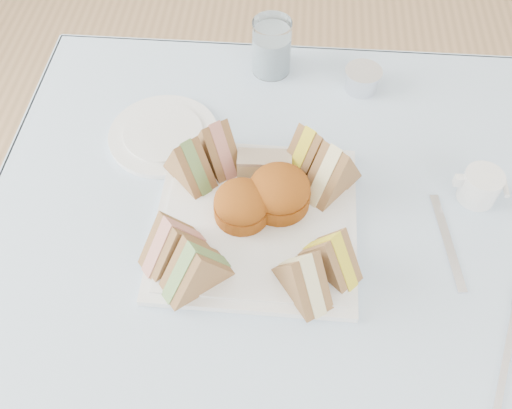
# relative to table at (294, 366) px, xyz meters

# --- Properties ---
(table) EXTENTS (0.90, 0.90, 0.74)m
(table) POSITION_rel_table_xyz_m (0.00, 0.00, 0.00)
(table) COLOR brown
(table) RESTS_ON floor
(tablecloth) EXTENTS (1.02, 1.02, 0.01)m
(tablecloth) POSITION_rel_table_xyz_m (0.00, 0.00, 0.37)
(tablecloth) COLOR silver
(tablecloth) RESTS_ON table
(serving_plate) EXTENTS (0.31, 0.31, 0.01)m
(serving_plate) POSITION_rel_table_xyz_m (-0.08, 0.08, 0.38)
(serving_plate) COLOR white
(serving_plate) RESTS_ON tablecloth
(sandwich_fl_a) EXTENTS (0.11, 0.10, 0.09)m
(sandwich_fl_a) POSITION_rel_table_xyz_m (-0.19, 0.01, 0.43)
(sandwich_fl_a) COLOR olive
(sandwich_fl_a) RESTS_ON serving_plate
(sandwich_fl_b) EXTENTS (0.11, 0.10, 0.09)m
(sandwich_fl_b) POSITION_rel_table_xyz_m (-0.16, -0.03, 0.43)
(sandwich_fl_b) COLOR olive
(sandwich_fl_b) RESTS_ON serving_plate
(sandwich_fr_a) EXTENTS (0.10, 0.09, 0.08)m
(sandwich_fr_a) POSITION_rel_table_xyz_m (0.03, 0.01, 0.43)
(sandwich_fr_a) COLOR olive
(sandwich_fr_a) RESTS_ON serving_plate
(sandwich_fr_b) EXTENTS (0.09, 0.10, 0.09)m
(sandwich_fr_b) POSITION_rel_table_xyz_m (-0.01, -0.03, 0.43)
(sandwich_fr_b) COLOR olive
(sandwich_fr_b) RESTS_ON serving_plate
(sandwich_bl_a) EXTENTS (0.10, 0.10, 0.08)m
(sandwich_bl_a) POSITION_rel_table_xyz_m (-0.19, 0.15, 0.43)
(sandwich_bl_a) COLOR olive
(sandwich_bl_a) RESTS_ON serving_plate
(sandwich_bl_b) EXTENTS (0.10, 0.11, 0.09)m
(sandwich_bl_b) POSITION_rel_table_xyz_m (-0.15, 0.19, 0.43)
(sandwich_bl_b) COLOR olive
(sandwich_bl_b) RESTS_ON serving_plate
(sandwich_br_a) EXTENTS (0.10, 0.11, 0.09)m
(sandwich_br_a) POSITION_rel_table_xyz_m (0.03, 0.15, 0.43)
(sandwich_br_a) COLOR olive
(sandwich_br_a) RESTS_ON serving_plate
(sandwich_br_b) EXTENTS (0.10, 0.11, 0.09)m
(sandwich_br_b) POSITION_rel_table_xyz_m (-0.01, 0.19, 0.43)
(sandwich_br_b) COLOR olive
(sandwich_br_b) RESTS_ON serving_plate
(scone_left) EXTENTS (0.09, 0.09, 0.06)m
(scone_left) POSITION_rel_table_xyz_m (-0.10, 0.09, 0.42)
(scone_left) COLOR #9E4D13
(scone_left) RESTS_ON serving_plate
(scone_right) EXTENTS (0.12, 0.12, 0.06)m
(scone_right) POSITION_rel_table_xyz_m (-0.05, 0.11, 0.42)
(scone_right) COLOR #9E4D13
(scone_right) RESTS_ON serving_plate
(pastry_slice) EXTENTS (0.09, 0.04, 0.04)m
(pastry_slice) POSITION_rel_table_xyz_m (-0.08, 0.17, 0.41)
(pastry_slice) COLOR tan
(pastry_slice) RESTS_ON serving_plate
(side_plate) EXTENTS (0.20, 0.20, 0.01)m
(side_plate) POSITION_rel_table_xyz_m (-0.25, 0.25, 0.38)
(side_plate) COLOR white
(side_plate) RESTS_ON tablecloth
(water_glass) EXTENTS (0.09, 0.09, 0.11)m
(water_glass) POSITION_rel_table_xyz_m (-0.08, 0.44, 0.43)
(water_glass) COLOR white
(water_glass) RESTS_ON tablecloth
(tea_strainer) EXTENTS (0.09, 0.09, 0.04)m
(tea_strainer) POSITION_rel_table_xyz_m (0.09, 0.40, 0.40)
(tea_strainer) COLOR silver
(tea_strainer) RESTS_ON tablecloth
(knife) EXTENTS (0.04, 0.17, 0.00)m
(knife) POSITION_rel_table_xyz_m (0.21, 0.07, 0.38)
(knife) COLOR silver
(knife) RESTS_ON tablecloth
(fork) EXTENTS (0.06, 0.16, 0.00)m
(fork) POSITION_rel_table_xyz_m (0.26, -0.11, 0.38)
(fork) COLOR silver
(fork) RESTS_ON tablecloth
(creamer_jug) EXTENTS (0.06, 0.06, 0.05)m
(creamer_jug) POSITION_rel_table_xyz_m (0.26, 0.16, 0.40)
(creamer_jug) COLOR white
(creamer_jug) RESTS_ON tablecloth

